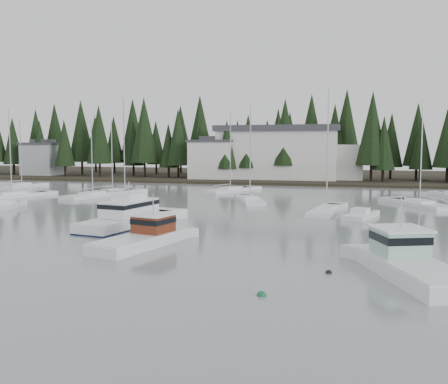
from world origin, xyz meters
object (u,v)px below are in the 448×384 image
object	(u,v)px
house_far_west	(43,158)
sailboat_5	(250,201)
lobster_boat_teal	(410,267)
runabout_1	(360,217)
sailboat_2	(125,205)
harbor_inn	(288,153)
sailboat_8	(12,197)
sailboat_4	(230,191)
sailboat_1	(326,212)
sailboat_6	(113,194)
sailboat_7	(419,205)
sailboat_12	(93,197)
sailboat_3	(22,187)
cabin_cruiser_center	(127,219)
house_west	(213,158)
lobster_boat_brown	(142,239)
runabout_0	(8,207)

from	to	relation	value
house_far_west	sailboat_5	bearing A→B (deg)	-33.29
lobster_boat_teal	runabout_1	bearing A→B (deg)	-14.93
house_far_west	sailboat_2	size ratio (longest dim) A/B	0.62
harbor_inn	sailboat_8	bearing A→B (deg)	-127.89
runabout_1	sailboat_4	bearing A→B (deg)	56.69
lobster_boat_teal	sailboat_1	distance (m)	26.87
sailboat_6	runabout_1	size ratio (longest dim) A/B	1.94
sailboat_7	sailboat_2	bearing A→B (deg)	75.26
house_far_west	sailboat_12	size ratio (longest dim) A/B	0.73
sailboat_3	runabout_1	size ratio (longest dim) A/B	2.06
sailboat_1	sailboat_12	size ratio (longest dim) A/B	1.22
sailboat_2	sailboat_6	world-z (taller)	sailboat_2
sailboat_6	sailboat_8	distance (m)	14.11
cabin_cruiser_center	sailboat_2	xyz separation A→B (m)	(-7.46, 14.54, -0.63)
cabin_cruiser_center	sailboat_12	xyz separation A→B (m)	(-16.48, 22.48, -0.66)
sailboat_5	sailboat_6	distance (m)	22.84
runabout_1	lobster_boat_teal	bearing A→B (deg)	-155.91
cabin_cruiser_center	sailboat_7	world-z (taller)	sailboat_7
house_far_west	runabout_1	xyz separation A→B (m)	(71.57, -49.21, -4.27)
house_far_west	sailboat_5	size ratio (longest dim) A/B	0.65
house_far_west	sailboat_12	world-z (taller)	sailboat_12
house_west	lobster_boat_brown	bearing A→B (deg)	-78.01
sailboat_4	house_far_west	bearing A→B (deg)	88.47
house_far_west	lobster_boat_teal	xyz separation A→B (m)	(74.28, -72.10, -3.81)
house_west	house_far_west	size ratio (longest dim) A/B	1.13
sailboat_5	runabout_1	bearing A→B (deg)	-150.19
sailboat_1	sailboat_4	world-z (taller)	sailboat_1
sailboat_6	lobster_boat_teal	bearing A→B (deg)	-111.43
sailboat_3	runabout_1	world-z (taller)	sailboat_3
cabin_cruiser_center	sailboat_12	distance (m)	27.88
sailboat_6	sailboat_2	bearing A→B (deg)	-122.96
lobster_boat_teal	sailboat_12	xyz separation A→B (m)	(-39.71, 34.33, -0.55)
house_west	harbor_inn	bearing A→B (deg)	12.52
lobster_boat_brown	sailboat_4	xyz separation A→B (m)	(-4.42, 43.07, -0.42)
sailboat_3	sailboat_7	size ratio (longest dim) A/B	0.92
sailboat_6	sailboat_8	size ratio (longest dim) A/B	0.90
house_far_west	sailboat_6	bearing A→B (deg)	-43.23
cabin_cruiser_center	lobster_boat_teal	size ratio (longest dim) A/B	1.19
house_far_west	sailboat_6	distance (m)	48.60
runabout_1	sailboat_7	bearing A→B (deg)	-12.08
lobster_boat_brown	sailboat_7	world-z (taller)	sailboat_7
lobster_boat_brown	sailboat_1	world-z (taller)	sailboat_1
runabout_0	sailboat_6	bearing A→B (deg)	-28.79
lobster_boat_teal	sailboat_5	xyz separation A→B (m)	(-16.66, 34.27, -0.53)
sailboat_4	sailboat_5	xyz separation A→B (m)	(6.04, -13.01, 0.00)
sailboat_2	sailboat_12	bearing A→B (deg)	24.56
harbor_inn	sailboat_5	bearing A→B (deg)	-89.15
sailboat_12	cabin_cruiser_center	bearing A→B (deg)	-130.29
sailboat_3	sailboat_4	distance (m)	37.55
lobster_boat_brown	sailboat_7	distance (m)	38.37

